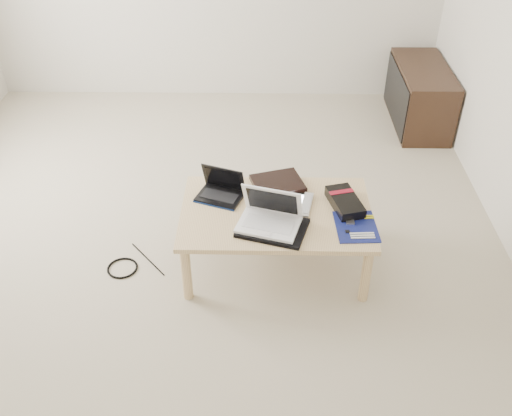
{
  "coord_description": "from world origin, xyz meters",
  "views": [
    {
      "loc": [
        0.46,
        -3.01,
        2.38
      ],
      "look_at": [
        0.42,
        -0.39,
        0.42
      ],
      "focal_mm": 40.0,
      "sensor_mm": 36.0,
      "label": 1
    }
  ],
  "objects_px": {
    "white_laptop": "(270,217)",
    "media_cabinet": "(419,96)",
    "gpu_box": "(345,202)",
    "coffee_table": "(276,217)",
    "netbook": "(221,191)"
  },
  "relations": [
    {
      "from": "coffee_table",
      "to": "media_cabinet",
      "type": "bearing_deg",
      "value": 56.05
    },
    {
      "from": "white_laptop",
      "to": "media_cabinet",
      "type": "bearing_deg",
      "value": 57.2
    },
    {
      "from": "media_cabinet",
      "to": "gpu_box",
      "type": "xyz_separation_m",
      "value": [
        -0.84,
        -1.79,
        0.18
      ]
    },
    {
      "from": "white_laptop",
      "to": "gpu_box",
      "type": "distance_m",
      "value": 0.48
    },
    {
      "from": "gpu_box",
      "to": "netbook",
      "type": "bearing_deg",
      "value": 172.77
    },
    {
      "from": "coffee_table",
      "to": "media_cabinet",
      "type": "distance_m",
      "value": 2.22
    },
    {
      "from": "media_cabinet",
      "to": "netbook",
      "type": "distance_m",
      "value": 2.32
    },
    {
      "from": "netbook",
      "to": "white_laptop",
      "type": "xyz_separation_m",
      "value": [
        0.29,
        -0.28,
        0.03
      ]
    },
    {
      "from": "coffee_table",
      "to": "gpu_box",
      "type": "height_order",
      "value": "gpu_box"
    },
    {
      "from": "white_laptop",
      "to": "gpu_box",
      "type": "height_order",
      "value": "white_laptop"
    },
    {
      "from": "coffee_table",
      "to": "netbook",
      "type": "xyz_separation_m",
      "value": [
        -0.33,
        0.14,
        0.09
      ]
    },
    {
      "from": "coffee_table",
      "to": "media_cabinet",
      "type": "height_order",
      "value": "media_cabinet"
    },
    {
      "from": "coffee_table",
      "to": "gpu_box",
      "type": "xyz_separation_m",
      "value": [
        0.4,
        0.05,
        0.08
      ]
    },
    {
      "from": "coffee_table",
      "to": "media_cabinet",
      "type": "xyz_separation_m",
      "value": [
        1.24,
        1.84,
        -0.1
      ]
    },
    {
      "from": "media_cabinet",
      "to": "gpu_box",
      "type": "relative_size",
      "value": 2.83
    }
  ]
}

